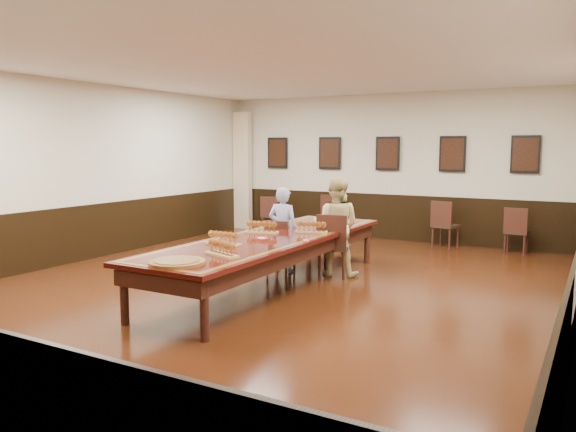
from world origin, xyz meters
The scene contains 23 objects.
floor centered at (0.00, 0.00, -0.01)m, with size 8.00×10.00×0.02m, color black.
ceiling centered at (0.00, 0.00, 3.21)m, with size 8.00×10.00×0.02m, color white.
wall_back centered at (0.00, 5.01, 1.60)m, with size 8.00×0.02×3.20m, color beige.
wall_left centered at (-4.01, 0.00, 1.60)m, with size 0.02×10.00×3.20m, color beige.
chair_man centered at (-0.37, 0.91, 0.44)m, with size 0.41×0.45×0.88m, color black, non-canonical shape.
chair_woman centered at (0.51, 1.09, 0.50)m, with size 0.47×0.51×1.01m, color black, non-canonical shape.
spare_chair_a centered at (-2.71, 4.50, 0.44)m, with size 0.41×0.45×0.88m, color black, non-canonical shape.
spare_chair_b centered at (-1.23, 4.82, 0.48)m, with size 0.45×0.49×0.96m, color black, non-canonical shape.
spare_chair_c centered at (1.40, 4.55, 0.48)m, with size 0.45×0.49×0.96m, color black, non-canonical shape.
spare_chair_d centered at (2.76, 4.57, 0.45)m, with size 0.42×0.46×0.90m, color black, non-canonical shape.
person_man centered at (-0.38, 1.00, 0.70)m, with size 0.51×0.34×1.40m, color #4C67C0.
person_woman centered at (0.49, 1.19, 0.79)m, with size 0.78×0.61×1.58m, color #D6C686.
pink_phone centered at (0.60, -0.06, 0.76)m, with size 0.07×0.13×0.01m, color #F1508F.
curtain centered at (-3.75, 4.82, 1.45)m, with size 0.45×0.18×2.90m, color beige.
wainscoting centered at (0.00, 0.00, 0.50)m, with size 8.00×10.00×1.00m.
conference_table centered at (0.00, 0.00, 0.61)m, with size 1.40×5.00×0.76m.
posters centered at (0.00, 4.94, 1.90)m, with size 6.14×0.04×0.74m.
flight_a centered at (-0.30, 0.22, 0.84)m, with size 0.52×0.25×0.19m.
flight_b centered at (0.35, 0.61, 0.83)m, with size 0.50×0.27×0.18m.
flight_c centered at (-0.20, -0.90, 0.84)m, with size 0.50×0.15×0.18m.
flight_d centered at (0.24, -1.54, 0.84)m, with size 0.54×0.32×0.19m.
red_plate_grp centered at (0.01, -0.27, 0.76)m, with size 0.20×0.20×0.03m.
carved_platter centered at (0.08, -2.16, 0.77)m, with size 0.73×0.73×0.05m.
Camera 1 is at (4.17, -6.88, 2.05)m, focal length 35.00 mm.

